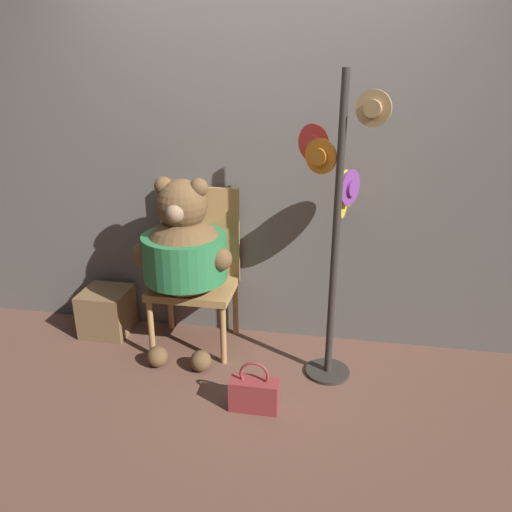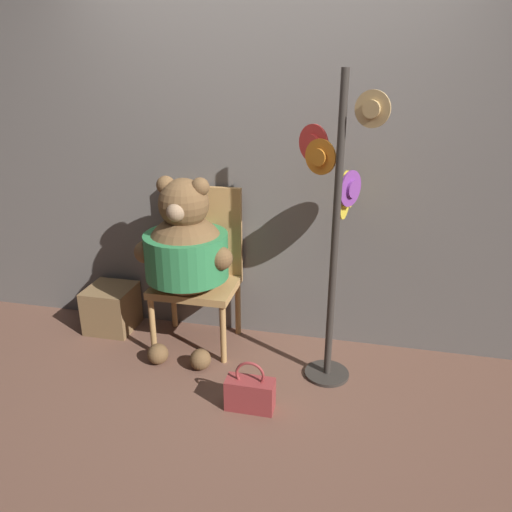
% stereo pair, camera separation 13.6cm
% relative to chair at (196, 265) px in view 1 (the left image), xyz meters
% --- Properties ---
extents(ground_plane, '(14.00, 14.00, 0.00)m').
position_rel_chair_xyz_m(ground_plane, '(0.43, -0.39, -0.57)').
color(ground_plane, brown).
extents(wall_back, '(8.00, 0.10, 2.27)m').
position_rel_chair_xyz_m(wall_back, '(0.43, 0.21, 0.57)').
color(wall_back, '#66605B').
rests_on(wall_back, ground_plane).
extents(chair, '(0.55, 0.44, 1.08)m').
position_rel_chair_xyz_m(chair, '(0.00, 0.00, 0.00)').
color(chair, '#B2844C').
rests_on(chair, ground_plane).
extents(teddy_bear, '(0.65, 0.58, 1.21)m').
position_rel_chair_xyz_m(teddy_bear, '(-0.03, -0.16, 0.16)').
color(teddy_bear, brown).
rests_on(teddy_bear, ground_plane).
extents(hat_display_rack, '(0.49, 0.47, 1.84)m').
position_rel_chair_xyz_m(hat_display_rack, '(0.93, -0.22, 0.43)').
color(hat_display_rack, '#332D28').
rests_on(hat_display_rack, ground_plane).
extents(handbag_on_ground, '(0.28, 0.12, 0.31)m').
position_rel_chair_xyz_m(handbag_on_ground, '(0.53, -0.71, -0.47)').
color(handbag_on_ground, maroon).
rests_on(handbag_on_ground, ground_plane).
extents(wooden_crate, '(0.33, 0.33, 0.33)m').
position_rel_chair_xyz_m(wooden_crate, '(-0.69, -0.03, -0.40)').
color(wooden_crate, brown).
rests_on(wooden_crate, ground_plane).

